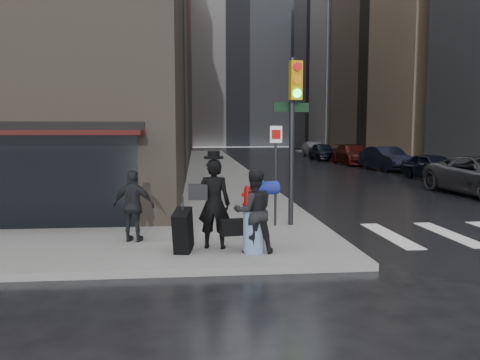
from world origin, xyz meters
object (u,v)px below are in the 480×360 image
object	(u,v)px
man_jeans	(253,211)
parked_car_1	(433,167)
man_overcoat	(208,208)
traffic_light	(292,118)
parked_car_3	(353,154)
fire_hydrant	(247,197)
parked_car_5	(314,149)
man_greycoat	(134,206)
parked_car_4	(323,151)
parked_car_2	(386,159)

from	to	relation	value
man_jeans	parked_car_1	distance (m)	19.14
man_overcoat	traffic_light	distance (m)	3.82
parked_car_1	parked_car_3	distance (m)	12.57
fire_hydrant	man_overcoat	bearing A→B (deg)	-104.47
man_jeans	parked_car_5	size ratio (longest dim) A/B	0.36
man_greycoat	parked_car_4	xyz separation A→B (m)	(13.43, 32.63, -0.17)
traffic_light	parked_car_5	world-z (taller)	traffic_light
parked_car_5	man_jeans	bearing A→B (deg)	-105.11
traffic_light	fire_hydrant	size ratio (longest dim) A/B	6.43
parked_car_2	traffic_light	bearing A→B (deg)	-124.96
parked_car_2	parked_car_3	xyz separation A→B (m)	(-0.20, 6.28, -0.01)
man_jeans	parked_car_3	world-z (taller)	man_jeans
man_overcoat	traffic_light	bearing A→B (deg)	-123.64
parked_car_4	fire_hydrant	bearing A→B (deg)	-109.60
fire_hydrant	parked_car_1	size ratio (longest dim) A/B	0.16
traffic_light	parked_car_3	bearing A→B (deg)	58.14
man_jeans	traffic_light	bearing A→B (deg)	-124.15
man_greycoat	parked_car_4	size ratio (longest dim) A/B	0.35
man_overcoat	man_jeans	xyz separation A→B (m)	(0.94, -0.40, -0.02)
man_jeans	parked_car_1	xyz separation A→B (m)	(11.85, 15.04, -0.28)
man_overcoat	parked_car_2	distance (m)	24.49
man_overcoat	man_jeans	distance (m)	1.02
fire_hydrant	man_jeans	bearing A→B (deg)	-95.16
man_overcoat	parked_car_1	bearing A→B (deg)	-120.25
parked_car_3	parked_car_4	bearing A→B (deg)	95.61
parked_car_3	fire_hydrant	bearing A→B (deg)	-118.75
fire_hydrant	parked_car_2	distance (m)	18.84
man_jeans	man_greycoat	world-z (taller)	man_jeans
traffic_light	parked_car_5	distance (m)	38.86
man_greycoat	parked_car_2	distance (m)	24.70
fire_hydrant	parked_car_4	size ratio (longest dim) A/B	0.15
man_jeans	parked_car_3	distance (m)	29.94
fire_hydrant	parked_car_3	distance (m)	24.08
man_jeans	fire_hydrant	bearing A→B (deg)	-102.90
man_jeans	fire_hydrant	xyz separation A→B (m)	(0.56, 6.20, -0.57)
parked_car_2	parked_car_3	size ratio (longest dim) A/B	0.89
parked_car_5	traffic_light	bearing A→B (deg)	-104.30
parked_car_2	parked_car_1	bearing A→B (deg)	-95.26
man_overcoat	man_greycoat	bearing A→B (deg)	-16.22
man_overcoat	parked_car_3	bearing A→B (deg)	-103.87
man_greycoat	parked_car_2	xyz separation A→B (m)	(14.41, 20.06, -0.15)
parked_car_3	parked_car_5	distance (m)	12.56
man_greycoat	parked_car_3	size ratio (longest dim) A/B	0.29
man_jeans	traffic_light	distance (m)	3.65
man_greycoat	traffic_light	distance (m)	4.70
fire_hydrant	parked_car_2	xyz separation A→B (m)	(11.25, 15.12, 0.37)
parked_car_1	parked_car_2	xyz separation A→B (m)	(-0.04, 6.28, 0.08)
parked_car_1	man_jeans	bearing A→B (deg)	-133.76
man_greycoat	traffic_light	world-z (taller)	traffic_light
parked_car_2	parked_car_5	distance (m)	18.85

